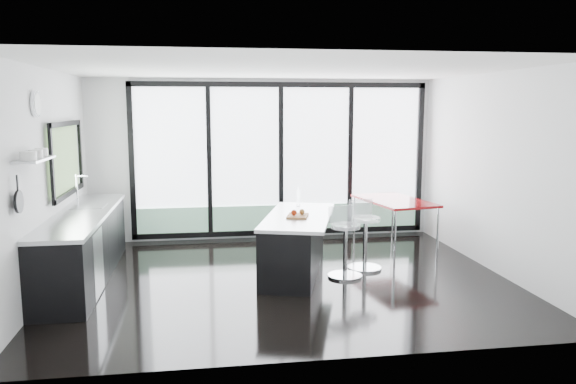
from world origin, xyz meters
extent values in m
cube|color=black|center=(0.00, 0.00, 0.00)|extent=(6.00, 5.00, 0.00)
cube|color=white|center=(0.00, 0.00, 2.80)|extent=(6.00, 5.00, 0.00)
cube|color=silver|center=(0.00, 2.50, 1.40)|extent=(6.00, 0.00, 2.80)
cube|color=white|center=(0.30, 2.47, 1.40)|extent=(5.00, 0.02, 2.50)
cube|color=gray|center=(0.30, 2.43, 0.37)|extent=(5.00, 0.02, 0.44)
cube|color=black|center=(-0.95, 2.43, 1.40)|extent=(0.08, 0.04, 2.50)
cube|color=black|center=(0.30, 2.43, 1.40)|extent=(0.08, 0.04, 2.50)
cube|color=black|center=(1.55, 2.43, 1.40)|extent=(0.08, 0.04, 2.50)
cube|color=silver|center=(0.00, -2.50, 1.40)|extent=(6.00, 0.00, 2.80)
cube|color=silver|center=(-3.00, 0.00, 1.40)|extent=(0.00, 5.00, 2.80)
cube|color=#5C7B4C|center=(-2.97, 0.90, 1.60)|extent=(0.02, 1.60, 0.90)
cube|color=#AAADAF|center=(-2.87, -0.85, 1.75)|extent=(0.25, 0.80, 0.03)
cylinder|color=white|center=(-2.97, -0.30, 2.35)|extent=(0.04, 0.30, 0.30)
cylinder|color=black|center=(-2.94, -1.25, 1.35)|extent=(0.03, 0.24, 0.24)
cube|color=silver|center=(3.00, 0.00, 1.40)|extent=(0.00, 5.00, 2.80)
cube|color=black|center=(-2.67, 0.40, 0.43)|extent=(0.65, 3.20, 0.87)
cube|color=#AAADAF|center=(-2.67, 0.40, 0.90)|extent=(0.69, 3.24, 0.05)
cube|color=#AAADAF|center=(-2.67, 0.90, 0.90)|extent=(0.45, 0.48, 0.06)
cylinder|color=silver|center=(-2.82, 0.90, 1.14)|extent=(0.02, 0.02, 0.44)
cube|color=#AAADAF|center=(-2.36, -0.35, 0.42)|extent=(0.03, 0.60, 0.80)
cube|color=black|center=(0.17, 0.27, 0.39)|extent=(1.22, 2.10, 0.79)
cube|color=#AAADAF|center=(0.24, 0.25, 0.81)|extent=(1.40, 2.20, 0.05)
cube|color=#996539|center=(0.21, 0.12, 0.84)|extent=(0.36, 0.42, 0.03)
sphere|color=maroon|center=(0.15, 0.09, 0.90)|extent=(0.10, 0.10, 0.08)
sphere|color=brown|center=(0.27, 0.14, 0.90)|extent=(0.09, 0.09, 0.08)
cylinder|color=silver|center=(0.35, 0.92, 0.96)|extent=(0.08, 0.08, 0.25)
cylinder|color=silver|center=(0.84, -0.04, 0.37)|extent=(0.56, 0.56, 0.75)
cylinder|color=silver|center=(1.22, 0.29, 0.38)|extent=(0.56, 0.56, 0.77)
cube|color=maroon|center=(2.05, 1.45, 0.40)|extent=(1.12, 1.64, 0.81)
camera|label=1|loc=(-1.05, -7.29, 2.32)|focal=35.00mm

